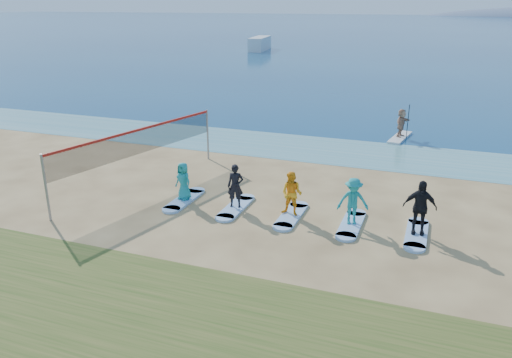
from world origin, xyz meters
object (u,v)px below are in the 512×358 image
(paddleboarder, at_px, (401,123))
(student_0, at_px, (183,181))
(surfboard_0, at_px, (184,200))
(student_3, at_px, (353,201))
(student_2, at_px, (292,194))
(surfboard_4, at_px, (416,234))
(boat_offshore_a, at_px, (260,50))
(surfboard_3, at_px, (351,224))
(student_1, at_px, (235,186))
(paddleboard, at_px, (400,137))
(surfboard_2, at_px, (291,216))
(volleyball_net, at_px, (139,142))
(surfboard_1, at_px, (236,207))
(student_4, at_px, (420,207))

(paddleboarder, height_order, student_0, paddleboarder)
(surfboard_0, bearing_deg, student_3, -0.00)
(student_2, height_order, surfboard_4, student_2)
(student_3, bearing_deg, student_2, 162.31)
(boat_offshore_a, bearing_deg, paddleboarder, -69.71)
(surfboard_3, bearing_deg, student_1, -180.00)
(surfboard_3, bearing_deg, paddleboard, 87.84)
(boat_offshore_a, distance_m, surfboard_2, 66.36)
(paddleboard, bearing_deg, volleyball_net, -120.25)
(surfboard_1, relative_size, student_3, 1.31)
(volleyball_net, distance_m, surfboard_4, 11.61)
(surfboard_1, bearing_deg, paddleboard, 69.17)
(student_0, relative_size, student_4, 0.80)
(student_1, height_order, student_3, student_3)
(student_1, distance_m, surfboard_2, 2.37)
(surfboard_0, xyz_separation_m, student_1, (2.21, -0.00, 0.87))
(student_2, bearing_deg, volleyball_net, 176.98)
(student_0, distance_m, surfboard_2, 4.48)
(student_4, bearing_deg, paddleboarder, 91.94)
(volleyball_net, xyz_separation_m, student_3, (9.21, -1.03, -0.97))
(surfboard_0, bearing_deg, student_2, -0.00)
(volleyball_net, relative_size, student_3, 5.26)
(student_3, bearing_deg, volleyball_net, 155.93)
(student_0, bearing_deg, student_1, 18.12)
(boat_offshore_a, height_order, surfboard_0, boat_offshore_a)
(surfboard_1, relative_size, surfboard_2, 1.00)
(surfboard_3, bearing_deg, surfboard_4, 0.00)
(volleyball_net, height_order, paddleboard, volleyball_net)
(surfboard_1, height_order, student_4, student_4)
(paddleboarder, xyz_separation_m, student_3, (-0.49, -12.88, 0.01))
(boat_offshore_a, relative_size, surfboard_2, 3.80)
(student_1, xyz_separation_m, surfboard_3, (4.41, 0.00, -0.87))
(student_2, bearing_deg, surfboard_4, 5.35)
(volleyball_net, height_order, surfboard_2, volleyball_net)
(surfboard_0, relative_size, student_0, 1.47)
(boat_offshore_a, distance_m, student_3, 67.19)
(volleyball_net, height_order, student_4, volleyball_net)
(student_0, distance_m, student_4, 8.83)
(student_0, bearing_deg, paddleboard, 79.24)
(student_1, height_order, surfboard_2, student_1)
(boat_offshore_a, distance_m, surfboard_1, 65.60)
(student_1, relative_size, surfboard_3, 0.75)
(surfboard_3, relative_size, student_4, 1.17)
(volleyball_net, bearing_deg, student_2, -8.37)
(surfboard_0, bearing_deg, paddleboarder, 61.11)
(paddleboarder, relative_size, surfboard_3, 0.73)
(paddleboard, height_order, student_1, student_1)
(student_3, bearing_deg, surfboard_1, 162.31)
(paddleboarder, relative_size, student_2, 0.98)
(volleyball_net, height_order, paddleboarder, volleyball_net)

